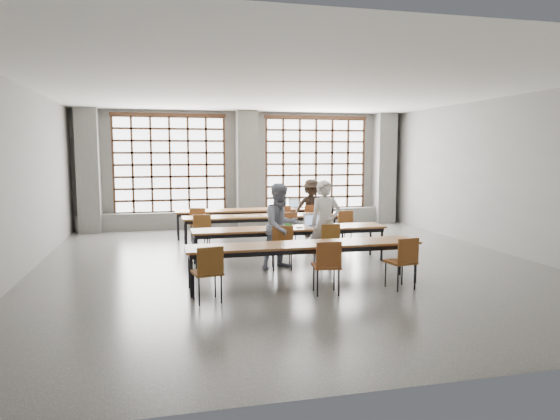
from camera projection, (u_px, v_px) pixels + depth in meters
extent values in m
plane|color=#494947|center=(290.00, 264.00, 10.20)|extent=(11.00, 11.00, 0.00)
plane|color=silver|center=(290.00, 89.00, 9.79)|extent=(11.00, 11.00, 0.00)
plane|color=slate|center=(245.00, 169.00, 15.31)|extent=(10.00, 0.00, 10.00)
plane|color=slate|center=(436.00, 207.00, 4.68)|extent=(10.00, 0.00, 10.00)
plane|color=slate|center=(17.00, 182.00, 8.85)|extent=(0.00, 11.00, 11.00)
plane|color=slate|center=(506.00, 175.00, 11.15)|extent=(0.00, 11.00, 11.00)
cube|color=#5A5A58|center=(88.00, 171.00, 14.01)|extent=(0.60, 0.55, 3.50)
cube|color=#5A5A58|center=(247.00, 169.00, 15.04)|extent=(0.60, 0.55, 3.50)
cube|color=#5A5A58|center=(384.00, 168.00, 16.08)|extent=(0.60, 0.55, 3.50)
cube|color=white|center=(170.00, 165.00, 14.76)|extent=(3.20, 0.02, 2.80)
cube|color=black|center=(170.00, 165.00, 14.68)|extent=(3.20, 0.05, 2.80)
cube|color=black|center=(171.00, 214.00, 14.85)|extent=(3.32, 0.07, 0.10)
cube|color=black|center=(169.00, 115.00, 14.51)|extent=(3.32, 0.07, 0.10)
cube|color=white|center=(315.00, 164.00, 15.79)|extent=(3.20, 0.02, 2.80)
cube|color=black|center=(316.00, 164.00, 15.71)|extent=(3.20, 0.05, 2.80)
cube|color=black|center=(316.00, 210.00, 15.88)|extent=(3.32, 0.07, 0.10)
cube|color=black|center=(316.00, 117.00, 15.55)|extent=(3.32, 0.07, 0.10)
cube|color=#5A5A58|center=(246.00, 218.00, 15.29)|extent=(9.80, 0.35, 0.50)
cube|color=brown|center=(250.00, 210.00, 13.54)|extent=(4.00, 0.70, 0.04)
cube|color=black|center=(250.00, 212.00, 13.55)|extent=(3.90, 0.64, 0.08)
cylinder|color=black|center=(178.00, 227.00, 12.86)|extent=(0.05, 0.05, 0.69)
cylinder|color=black|center=(178.00, 224.00, 13.42)|extent=(0.05, 0.05, 0.69)
cylinder|color=black|center=(320.00, 222.00, 13.74)|extent=(0.05, 0.05, 0.69)
cylinder|color=black|center=(314.00, 220.00, 14.31)|extent=(0.05, 0.05, 0.69)
cube|color=brown|center=(265.00, 216.00, 12.23)|extent=(4.00, 0.70, 0.04)
cube|color=black|center=(265.00, 218.00, 12.24)|extent=(3.90, 0.64, 0.08)
cylinder|color=black|center=(186.00, 236.00, 11.55)|extent=(0.05, 0.05, 0.69)
cylinder|color=black|center=(185.00, 232.00, 12.11)|extent=(0.05, 0.05, 0.69)
cylinder|color=black|center=(342.00, 230.00, 12.43)|extent=(0.05, 0.05, 0.69)
cylinder|color=black|center=(335.00, 226.00, 12.99)|extent=(0.05, 0.05, 0.69)
cube|color=brown|center=(290.00, 228.00, 10.25)|extent=(4.00, 0.70, 0.04)
cube|color=black|center=(290.00, 231.00, 10.26)|extent=(3.90, 0.64, 0.08)
cylinder|color=black|center=(197.00, 253.00, 9.57)|extent=(0.05, 0.05, 0.69)
cylinder|color=black|center=(195.00, 247.00, 10.13)|extent=(0.05, 0.05, 0.69)
cylinder|color=black|center=(382.00, 244.00, 10.45)|extent=(0.05, 0.05, 0.69)
cylinder|color=black|center=(370.00, 240.00, 11.01)|extent=(0.05, 0.05, 0.69)
cube|color=brown|center=(305.00, 245.00, 8.45)|extent=(4.00, 0.70, 0.04)
cube|color=black|center=(305.00, 248.00, 8.46)|extent=(3.90, 0.64, 0.08)
cylinder|color=black|center=(192.00, 276.00, 7.77)|extent=(0.05, 0.05, 0.69)
cylinder|color=black|center=(190.00, 268.00, 8.33)|extent=(0.05, 0.05, 0.69)
cylinder|color=black|center=(415.00, 263.00, 8.66)|extent=(0.05, 0.05, 0.69)
cylinder|color=black|center=(400.00, 257.00, 9.22)|extent=(0.05, 0.05, 0.69)
cube|color=brown|center=(199.00, 224.00, 12.72)|extent=(0.53, 0.53, 0.04)
cube|color=brown|center=(197.00, 216.00, 12.49)|extent=(0.39, 0.15, 0.40)
cylinder|color=black|center=(200.00, 233.00, 12.74)|extent=(0.02, 0.02, 0.45)
cube|color=brown|center=(283.00, 221.00, 13.22)|extent=(0.50, 0.50, 0.04)
cube|color=brown|center=(283.00, 213.00, 13.00)|extent=(0.40, 0.12, 0.40)
cylinder|color=black|center=(283.00, 229.00, 13.25)|extent=(0.02, 0.02, 0.45)
cube|color=brown|center=(312.00, 220.00, 13.41)|extent=(0.51, 0.51, 0.04)
cube|color=brown|center=(312.00, 213.00, 13.18)|extent=(0.40, 0.13, 0.40)
cylinder|color=black|center=(312.00, 228.00, 13.43)|extent=(0.02, 0.02, 0.45)
cube|color=brown|center=(201.00, 232.00, 11.36)|extent=(0.45, 0.45, 0.04)
cube|color=brown|center=(202.00, 224.00, 11.14)|extent=(0.40, 0.05, 0.40)
cylinder|color=black|center=(201.00, 242.00, 11.39)|extent=(0.02, 0.02, 0.45)
cube|color=brown|center=(286.00, 229.00, 11.82)|extent=(0.49, 0.49, 0.04)
cube|color=brown|center=(290.00, 221.00, 11.61)|extent=(0.40, 0.10, 0.40)
cylinder|color=black|center=(286.00, 239.00, 11.85)|extent=(0.02, 0.02, 0.45)
cube|color=brown|center=(342.00, 227.00, 12.14)|extent=(0.47, 0.47, 0.04)
cube|color=brown|center=(346.00, 219.00, 11.93)|extent=(0.40, 0.08, 0.40)
cylinder|color=black|center=(342.00, 236.00, 12.17)|extent=(0.02, 0.02, 0.45)
cube|color=brown|center=(282.00, 246.00, 9.68)|extent=(0.48, 0.48, 0.04)
cube|color=brown|center=(283.00, 236.00, 9.46)|extent=(0.40, 0.09, 0.40)
cylinder|color=black|center=(282.00, 258.00, 9.71)|extent=(0.02, 0.02, 0.45)
cube|color=brown|center=(326.00, 244.00, 9.89)|extent=(0.48, 0.48, 0.04)
cube|color=brown|center=(331.00, 234.00, 9.68)|extent=(0.40, 0.09, 0.40)
cylinder|color=black|center=(326.00, 255.00, 9.91)|extent=(0.02, 0.02, 0.45)
cube|color=brown|center=(207.00, 273.00, 7.56)|extent=(0.48, 0.48, 0.04)
cube|color=brown|center=(210.00, 260.00, 7.35)|extent=(0.40, 0.10, 0.40)
cylinder|color=black|center=(207.00, 287.00, 7.59)|extent=(0.02, 0.02, 0.45)
cube|color=brown|center=(326.00, 266.00, 8.00)|extent=(0.47, 0.47, 0.04)
cube|color=brown|center=(329.00, 255.00, 7.77)|extent=(0.40, 0.08, 0.40)
cylinder|color=black|center=(326.00, 280.00, 8.02)|extent=(0.02, 0.02, 0.45)
cube|color=brown|center=(400.00, 262.00, 8.30)|extent=(0.49, 0.49, 0.04)
cube|color=brown|center=(408.00, 251.00, 8.09)|extent=(0.40, 0.10, 0.40)
cylinder|color=black|center=(400.00, 275.00, 8.32)|extent=(0.02, 0.02, 0.45)
imported|color=silver|center=(325.00, 224.00, 9.89)|extent=(0.63, 0.42, 1.72)
imported|color=navy|center=(281.00, 226.00, 9.68)|extent=(0.98, 0.88, 1.67)
imported|color=black|center=(311.00, 208.00, 13.42)|extent=(1.02, 0.61, 1.55)
cube|color=#A9A9AD|center=(315.00, 226.00, 10.42)|extent=(0.40, 0.32, 0.02)
cube|color=black|center=(315.00, 225.00, 10.41)|extent=(0.33, 0.23, 0.00)
cube|color=#A9A9AD|center=(312.00, 219.00, 10.54)|extent=(0.37, 0.13, 0.26)
cube|color=#93B5FF|center=(312.00, 220.00, 10.53)|extent=(0.31, 0.10, 0.21)
cube|color=silver|center=(297.00, 207.00, 13.90)|extent=(0.43, 0.38, 0.02)
cube|color=black|center=(297.00, 207.00, 13.89)|extent=(0.35, 0.28, 0.00)
cube|color=silver|center=(294.00, 203.00, 13.99)|extent=(0.36, 0.20, 0.26)
cube|color=#93C6FE|center=(294.00, 204.00, 13.99)|extent=(0.30, 0.17, 0.21)
ellipsoid|color=white|center=(334.00, 225.00, 10.44)|extent=(0.10, 0.07, 0.04)
cube|color=green|center=(286.00, 225.00, 10.31)|extent=(0.26, 0.14, 0.09)
cube|color=black|center=(299.00, 227.00, 10.19)|extent=(0.14, 0.11, 0.01)
cube|color=silver|center=(240.00, 216.00, 12.14)|extent=(0.32, 0.25, 0.00)
cube|color=silver|center=(253.00, 216.00, 12.11)|extent=(0.32, 0.24, 0.00)
cube|color=white|center=(269.00, 215.00, 12.25)|extent=(0.36, 0.31, 0.00)
cube|color=black|center=(326.00, 205.00, 12.62)|extent=(0.35, 0.25, 0.40)
ellipsoid|color=silver|center=(281.00, 203.00, 13.78)|extent=(0.32, 0.29, 0.29)
cube|color=#A02313|center=(207.00, 269.00, 7.56)|extent=(0.22, 0.15, 0.06)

